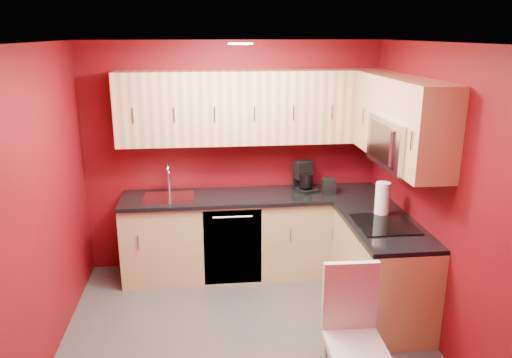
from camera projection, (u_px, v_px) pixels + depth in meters
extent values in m
plane|color=#454341|center=(246.00, 334.00, 4.42)|extent=(3.20, 3.20, 0.00)
plane|color=white|center=(244.00, 42.00, 3.71)|extent=(3.20, 3.20, 0.00)
plane|color=maroon|center=(233.00, 157.00, 5.50)|extent=(3.20, 0.00, 3.20)
plane|color=maroon|center=(270.00, 293.00, 2.64)|extent=(3.20, 0.00, 3.20)
plane|color=maroon|center=(41.00, 208.00, 3.90)|extent=(0.00, 3.00, 3.00)
plane|color=maroon|center=(432.00, 194.00, 4.23)|extent=(0.00, 3.00, 3.00)
cube|color=tan|center=(254.00, 235.00, 5.46)|extent=(2.80, 0.60, 0.87)
cube|color=tan|center=(381.00, 270.00, 4.67)|extent=(0.60, 1.30, 0.87)
cube|color=black|center=(254.00, 196.00, 5.32)|extent=(2.80, 0.63, 0.04)
cube|color=black|center=(384.00, 225.00, 4.53)|extent=(0.63, 1.27, 0.04)
cube|color=#E6BB82|center=(252.00, 107.00, 5.19)|extent=(2.80, 0.35, 0.75)
cube|color=#E6BB82|center=(382.00, 112.00, 4.88)|extent=(0.35, 0.57, 0.75)
cube|color=#E6BB82|center=(435.00, 135.00, 3.78)|extent=(0.35, 0.22, 0.75)
cube|color=#E6BB82|center=(411.00, 99.00, 4.18)|extent=(0.35, 0.76, 0.33)
cube|color=silver|center=(404.00, 143.00, 4.29)|extent=(0.40, 0.76, 0.42)
cube|color=black|center=(383.00, 143.00, 4.27)|extent=(0.02, 0.62, 0.33)
cylinder|color=silver|center=(391.00, 149.00, 4.05)|extent=(0.02, 0.02, 0.29)
cube|color=black|center=(385.00, 224.00, 4.49)|extent=(0.50, 0.55, 0.01)
cube|color=silver|center=(169.00, 198.00, 5.22)|extent=(0.52, 0.42, 0.02)
cylinder|color=silver|center=(169.00, 180.00, 5.37)|extent=(0.02, 0.02, 0.26)
torus|color=silver|center=(168.00, 171.00, 5.26)|extent=(0.02, 0.16, 0.16)
cylinder|color=silver|center=(168.00, 178.00, 5.21)|extent=(0.02, 0.02, 0.12)
cube|color=black|center=(233.00, 247.00, 5.16)|extent=(0.60, 0.02, 0.82)
cylinder|color=white|center=(241.00, 44.00, 4.00)|extent=(0.20, 0.20, 0.01)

